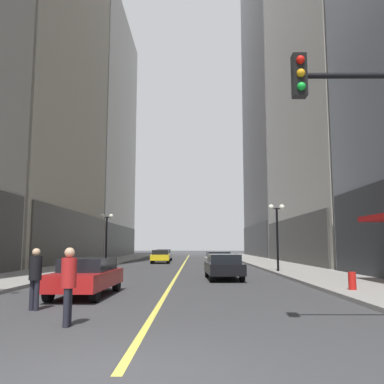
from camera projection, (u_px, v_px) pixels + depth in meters
The scene contains 17 objects.
ground_plane at pixel (184, 264), 40.32m from camera, with size 200.00×200.00×0.00m, color #38383A.
sidewalk_left at pixel (100, 263), 40.39m from camera, with size 4.50×78.00×0.15m, color gray.
sidewalk_right at pixel (268, 263), 40.28m from camera, with size 4.50×78.00×0.15m, color gray.
lane_centre_stripe at pixel (184, 264), 40.32m from camera, with size 0.16×70.00×0.01m, color #E5D64C.
building_left_far at pixel (86, 134), 67.81m from camera, with size 12.95×26.00×40.26m.
building_right_mid at pixel (359, 82), 42.06m from camera, with size 15.02×24.00×36.77m.
building_right_far at pixel (296, 51), 69.39m from camera, with size 15.54×26.00×68.60m.
car_red at pixel (87, 275), 14.64m from camera, with size 1.83×4.58×1.32m.
car_black at pixel (223, 266), 21.65m from camera, with size 1.91×4.62×1.32m.
car_white at pixel (218, 259), 31.24m from camera, with size 2.02×4.26×1.32m.
car_yellow at pixel (161, 256), 41.44m from camera, with size 1.94×4.16×1.32m.
car_silver at pixel (164, 255), 48.14m from camera, with size 1.79×4.45×1.32m.
pedestrian_in_red_jacket at pixel (69, 280), 9.18m from camera, with size 0.35×0.35×1.73m.
pedestrian_in_black_coat at pixel (35, 274), 11.43m from camera, with size 0.44×0.44×1.70m.
street_lamp_left_far at pixel (107, 228), 34.90m from camera, with size 1.06×0.36×4.43m.
street_lamp_right_mid at pixel (277, 222), 26.69m from camera, with size 1.06×0.36×4.43m.
fire_hydrant_right at pixel (352, 283), 15.23m from camera, with size 0.28×0.28×0.80m, color red.
Camera 1 is at (1.07, -5.89, 1.78)m, focal length 38.58 mm.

